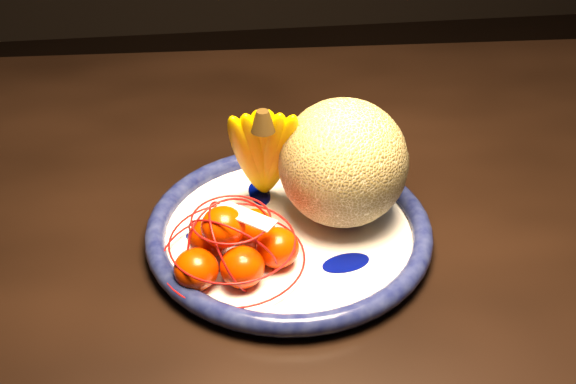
{
  "coord_description": "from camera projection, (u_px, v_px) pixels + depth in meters",
  "views": [
    {
      "loc": [
        -0.3,
        -0.92,
        1.34
      ],
      "look_at": [
        -0.21,
        -0.18,
        0.81
      ],
      "focal_mm": 45.0,
      "sensor_mm": 36.0,
      "label": 1
    }
  ],
  "objects": [
    {
      "name": "mandarin_bag",
      "position": [
        234.0,
        246.0,
        0.87
      ],
      "size": [
        0.2,
        0.2,
        0.11
      ],
      "rotation": [
        0.0,
        0.0,
        0.13
      ],
      "color": "#FF3300",
      "rests_on": "fruit_bowl"
    },
    {
      "name": "cantaloupe",
      "position": [
        343.0,
        163.0,
        0.92
      ],
      "size": [
        0.17,
        0.17,
        0.17
      ],
      "primitive_type": "sphere",
      "color": "olive",
      "rests_on": "fruit_bowl"
    },
    {
      "name": "dining_table",
      "position": [
        380.0,
        209.0,
        1.14
      ],
      "size": [
        1.51,
        0.95,
        0.74
      ],
      "rotation": [
        0.0,
        0.0,
        -0.05
      ],
      "color": "black",
      "rests_on": "ground"
    },
    {
      "name": "fruit_bowl",
      "position": [
        289.0,
        231.0,
        0.94
      ],
      "size": [
        0.37,
        0.37,
        0.03
      ],
      "rotation": [
        0.0,
        0.0,
        -0.38
      ],
      "color": "white",
      "rests_on": "dining_table"
    },
    {
      "name": "banana_bunch",
      "position": [
        264.0,
        150.0,
        0.94
      ],
      "size": [
        0.12,
        0.11,
        0.18
      ],
      "rotation": [
        0.0,
        0.0,
        -0.08
      ],
      "color": "#DBBA00",
      "rests_on": "fruit_bowl"
    },
    {
      "name": "price_tag",
      "position": [
        245.0,
        216.0,
        0.84
      ],
      "size": [
        0.08,
        0.06,
        0.01
      ],
      "primitive_type": "cube",
      "rotation": [
        -0.14,
        0.1,
        -0.58
      ],
      "color": "white",
      "rests_on": "mandarin_bag"
    }
  ]
}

